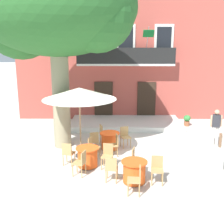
{
  "coord_description": "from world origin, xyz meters",
  "views": [
    {
      "loc": [
        -0.86,
        -11.53,
        4.49
      ],
      "look_at": [
        -0.95,
        1.47,
        1.3
      ],
      "focal_mm": 44.47,
      "sensor_mm": 36.0,
      "label": 1
    }
  ],
  "objects": [
    {
      "name": "plane_tree",
      "position": [
        -3.25,
        0.36,
        5.77
      ],
      "size": [
        6.7,
        5.88,
        7.89
      ],
      "color": "gray",
      "rests_on": "ground"
    },
    {
      "name": "cafe_chair_near_tree_1",
      "position": [
        -2.59,
        -1.77,
        0.53
      ],
      "size": [
        0.49,
        0.49,
        0.91
      ],
      "color": "tan",
      "rests_on": "ground"
    },
    {
      "name": "cafe_chair_front_3",
      "position": [
        0.57,
        -3.09,
        0.53
      ],
      "size": [
        0.44,
        0.44,
        0.91
      ],
      "color": "tan",
      "rests_on": "ground"
    },
    {
      "name": "building_facade",
      "position": [
        -0.18,
        6.99,
        3.75
      ],
      "size": [
        13.0,
        5.09,
        7.5
      ],
      "color": "#B24C42",
      "rests_on": "ground"
    },
    {
      "name": "cafe_chair_near_tree_0",
      "position": [
        -1.7,
        -1.13,
        0.53
      ],
      "size": [
        0.5,
        0.5,
        0.91
      ],
      "color": "tan",
      "rests_on": "ground"
    },
    {
      "name": "cafe_chair_front_1",
      "position": [
        -0.93,
        -3.08,
        0.53
      ],
      "size": [
        0.45,
        0.45,
        0.91
      ],
      "color": "tan",
      "rests_on": "ground"
    },
    {
      "name": "entrance_step_platform",
      "position": [
        -0.18,
        3.65,
        0.12
      ],
      "size": [
        6.19,
        2.69,
        0.25
      ],
      "primitive_type": "cube",
      "color": "silver",
      "rests_on": "ground"
    },
    {
      "name": "cafe_table_near_tree",
      "position": [
        -1.84,
        -1.88,
        0.39
      ],
      "size": [
        0.86,
        0.86,
        0.76
      ],
      "color": "#EA561E",
      "rests_on": "ground"
    },
    {
      "name": "cafe_chair_near_tree_2",
      "position": [
        -2.0,
        -2.61,
        0.53
      ],
      "size": [
        0.5,
        0.5,
        0.91
      ],
      "color": "tan",
      "rests_on": "ground"
    },
    {
      "name": "ground_planter_left",
      "position": [
        -3.63,
        3.67,
        0.35
      ],
      "size": [
        0.36,
        0.36,
        0.63
      ],
      "color": "slate",
      "rests_on": "ground"
    },
    {
      "name": "cafe_table_front",
      "position": [
        -0.18,
        -3.1,
        0.39
      ],
      "size": [
        0.86,
        0.86,
        0.76
      ],
      "color": "#EA561E",
      "rests_on": "ground"
    },
    {
      "name": "cafe_chair_front_0",
      "position": [
        -0.07,
        -2.35,
        0.53
      ],
      "size": [
        0.49,
        0.49,
        0.91
      ],
      "color": "tan",
      "rests_on": "ground"
    },
    {
      "name": "cafe_umbrella",
      "position": [
        -2.21,
        -0.89,
        2.61
      ],
      "size": [
        2.9,
        2.9,
        2.85
      ],
      "color": "#997A56",
      "rests_on": "ground"
    },
    {
      "name": "pedestrian_near_entrance",
      "position": [
        3.71,
        0.39,
        0.95
      ],
      "size": [
        0.53,
        0.31,
        1.68
      ],
      "color": "silver",
      "rests_on": "ground"
    },
    {
      "name": "cafe_table_middle",
      "position": [
        -1.03,
        -0.1,
        0.39
      ],
      "size": [
        0.86,
        0.86,
        0.76
      ],
      "color": "#EA561E",
      "rests_on": "ground"
    },
    {
      "name": "ground_plane",
      "position": [
        0.0,
        0.0,
        0.0
      ],
      "size": [
        120.0,
        120.0,
        0.0
      ],
      "primitive_type": "plane",
      "color": "beige"
    },
    {
      "name": "ground_planter_right",
      "position": [
        3.26,
        3.53,
        0.35
      ],
      "size": [
        0.39,
        0.39,
        0.62
      ],
      "color": "#995638",
      "rests_on": "ground"
    },
    {
      "name": "cafe_chair_middle_2",
      "position": [
        -0.83,
        -0.83,
        0.53
      ],
      "size": [
        0.46,
        0.46,
        0.91
      ],
      "color": "tan",
      "rests_on": "ground"
    },
    {
      "name": "cafe_chair_middle_1",
      "position": [
        -1.72,
        -0.43,
        0.53
      ],
      "size": [
        0.51,
        0.51,
        0.91
      ],
      "color": "tan",
      "rests_on": "ground"
    },
    {
      "name": "cafe_chair_near_tree_3",
      "position": [
        -1.09,
        -1.95,
        0.53
      ],
      "size": [
        0.47,
        0.47,
        0.91
      ],
      "color": "tan",
      "rests_on": "ground"
    },
    {
      "name": "cafe_chair_middle_3",
      "position": [
        -0.36,
        0.22,
        0.53
      ],
      "size": [
        0.51,
        0.51,
        0.91
      ],
      "color": "tan",
      "rests_on": "ground"
    },
    {
      "name": "cafe_chair_middle_0",
      "position": [
        -1.34,
        0.58,
        0.53
      ],
      "size": [
        0.5,
        0.5,
        0.91
      ],
      "color": "tan",
      "rests_on": "ground"
    },
    {
      "name": "cafe_chair_front_2",
      "position": [
        -0.17,
        -3.85,
        0.53
      ],
      "size": [
        0.43,
        0.43,
        0.91
      ],
      "color": "tan",
      "rests_on": "ground"
    }
  ]
}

